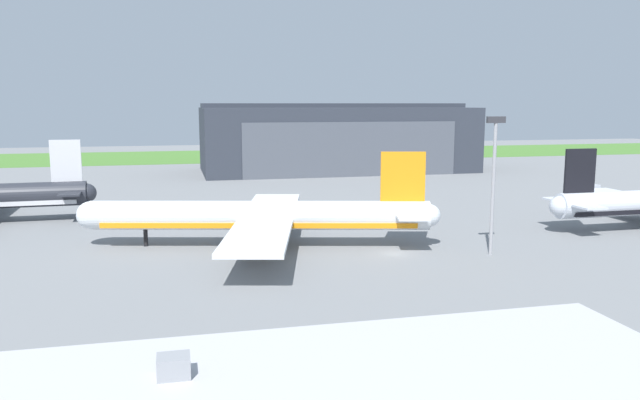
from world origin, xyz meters
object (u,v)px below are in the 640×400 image
object	(u,v)px
maintenance_hangar	(337,139)
airliner_near_left	(261,216)
apron_light_mast	(494,174)
ops_van	(588,189)
baggage_tug	(405,195)

from	to	relation	value
maintenance_hangar	airliner_near_left	world-z (taller)	maintenance_hangar
apron_light_mast	airliner_near_left	bearing A→B (deg)	157.81
airliner_near_left	ops_van	xyz separation A→B (m)	(74.13, 32.09, -2.93)
maintenance_hangar	airliner_near_left	xyz separation A→B (m)	(-34.34, -89.78, -5.00)
ops_van	baggage_tug	world-z (taller)	baggage_tug
maintenance_hangar	ops_van	xyz separation A→B (m)	(39.79, -57.69, -7.93)
maintenance_hangar	baggage_tug	size ratio (longest dim) A/B	18.32
maintenance_hangar	airliner_near_left	size ratio (longest dim) A/B	1.59
ops_van	apron_light_mast	distance (m)	64.20
airliner_near_left	ops_van	world-z (taller)	airliner_near_left
maintenance_hangar	airliner_near_left	distance (m)	96.26
ops_van	apron_light_mast	bearing A→B (deg)	-136.93
ops_van	baggage_tug	xyz separation A→B (m)	(-40.73, 1.02, -0.01)
airliner_near_left	apron_light_mast	distance (m)	30.57
apron_light_mast	baggage_tug	bearing A→B (deg)	82.70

